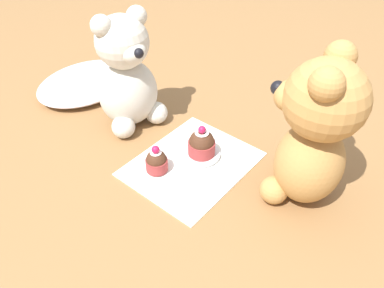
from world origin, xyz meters
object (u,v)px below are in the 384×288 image
cupcake_near_cream_bear (156,161)px  cupcake_near_tan_bear (202,144)px  teddy_bear_tan (314,132)px  saucer_plate (202,154)px  teddy_bear_cream (127,76)px

cupcake_near_cream_bear → cupcake_near_tan_bear: bearing=-25.4°
teddy_bear_tan → cupcake_near_cream_bear: size_ratio=4.82×
saucer_plate → cupcake_near_cream_bear: bearing=154.6°
teddy_bear_cream → saucer_plate: teddy_bear_cream is taller
cupcake_near_cream_bear → saucer_plate: bearing=-25.4°
cupcake_near_tan_bear → saucer_plate: bearing=176.4°
teddy_bear_tan → cupcake_near_cream_bear: bearing=-73.4°
teddy_bear_cream → saucer_plate: (0.00, -0.21, -0.12)m
teddy_bear_cream → teddy_bear_tan: size_ratio=0.92×
teddy_bear_tan → cupcake_near_tan_bear: size_ratio=4.15×
cupcake_near_cream_bear → saucer_plate: cupcake_near_cream_bear is taller
teddy_bear_tan → saucer_plate: size_ratio=3.58×
teddy_bear_tan → cupcake_near_tan_bear: teddy_bear_tan is taller
cupcake_near_cream_bear → cupcake_near_tan_bear: cupcake_near_tan_bear is taller
teddy_bear_tan → cupcake_near_cream_bear: teddy_bear_tan is taller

